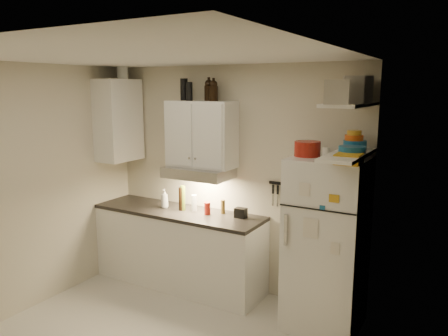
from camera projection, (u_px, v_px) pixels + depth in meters
The scene contains 35 objects.
ceiling at pixel (142, 54), 3.55m from camera, with size 3.20×3.00×0.02m, color white.
back_wall at pixel (232, 179), 5.07m from camera, with size 3.20×0.02×2.60m, color beige.
left_wall at pixel (28, 189), 4.58m from camera, with size 0.02×3.00×2.60m, color beige.
right_wall at pixel (330, 242), 2.99m from camera, with size 0.02×3.00×2.60m, color beige.
base_cabinet at pixel (179, 249), 5.23m from camera, with size 2.10×0.60×0.88m, color white.
countertop at pixel (178, 212), 5.15m from camera, with size 2.10×0.62×0.04m, color black.
upper_cabinet at pixel (201, 134), 4.97m from camera, with size 0.80×0.33×0.75m, color white.
side_cabinet at pixel (118, 120), 5.40m from camera, with size 0.33×0.55×1.00m, color white.
range_hood at pixel (199, 172), 5.00m from camera, with size 0.76×0.46×0.12m, color silver.
fridge at pixel (326, 244), 4.24m from camera, with size 0.70×0.68×1.70m, color white.
shelf_hi at pixel (351, 105), 3.78m from camera, with size 0.30×0.95×0.03m, color white.
shelf_lo at pixel (348, 155), 3.86m from camera, with size 0.30×0.95×0.03m, color white.
knife_strip at pixel (287, 184), 4.70m from camera, with size 0.42×0.02×0.03m, color black.
dutch_oven at pixel (307, 149), 4.15m from camera, with size 0.25×0.25×0.14m, color maroon.
book_stack at pixel (349, 159), 3.74m from camera, with size 0.21×0.26×0.09m, color #C79018.
spice_jar at pixel (326, 153), 3.98m from camera, with size 0.06×0.06×0.11m, color silver.
stock_pot at pixel (356, 91), 4.05m from camera, with size 0.28×0.28×0.20m, color silver.
tin_a at pixel (357, 90), 3.62m from camera, with size 0.23×0.20×0.23m, color #AAAAAD.
tin_b at pixel (337, 92), 3.43m from camera, with size 0.19×0.19×0.19m, color #AAAAAD.
bowl_teal at pixel (355, 145), 4.08m from camera, with size 0.21×0.21×0.09m, color #1A5F90.
bowl_orange at pixel (354, 138), 4.07m from camera, with size 0.17×0.17×0.05m, color #DE5414.
bowl_yellow at pixel (354, 133), 4.06m from camera, with size 0.13×0.13×0.04m, color gold.
plates at pixel (352, 149), 3.87m from camera, with size 0.23×0.23×0.06m, color #1A5F90.
growler_a at pixel (209, 90), 4.89m from camera, with size 0.10×0.10×0.24m, color black, non-canonical shape.
growler_b at pixel (214, 90), 4.78m from camera, with size 0.10×0.10×0.23m, color black, non-canonical shape.
thermos_a at pixel (189, 91), 4.88m from camera, with size 0.07×0.07×0.21m, color black.
thermos_b at pixel (184, 90), 5.02m from camera, with size 0.09×0.09×0.25m, color black.
side_jar at pixel (122, 72), 5.27m from camera, with size 0.13×0.13×0.18m, color silver.
soap_bottle at pixel (164, 197), 5.23m from camera, with size 0.10×0.10×0.26m, color white.
pepper_mill at pixel (223, 207), 5.00m from camera, with size 0.05×0.05×0.16m, color brown.
oil_bottle at pixel (183, 198), 5.13m from camera, with size 0.06×0.06×0.30m, color #596D1B.
vinegar_bottle at pixel (181, 199), 5.13m from camera, with size 0.06×0.06×0.27m, color black.
clear_bottle at pixel (194, 203), 5.11m from camera, with size 0.06×0.06×0.19m, color silver.
red_jar at pixel (207, 208), 4.97m from camera, with size 0.07×0.07×0.14m, color maroon.
caddy at pixel (241, 213), 4.85m from camera, with size 0.13×0.09×0.11m, color black.
Camera 1 is at (2.41, -2.83, 2.34)m, focal length 35.00 mm.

